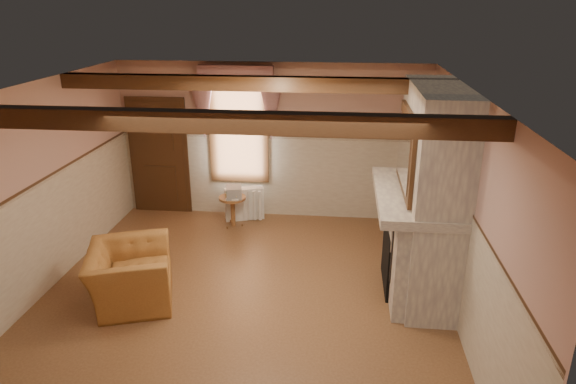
# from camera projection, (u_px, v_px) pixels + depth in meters

# --- Properties ---
(floor) EXTENTS (5.50, 6.00, 0.01)m
(floor) POSITION_uv_depth(u_px,v_px,m) (243.00, 300.00, 6.89)
(floor) COLOR brown
(floor) RESTS_ON ground
(ceiling) EXTENTS (5.50, 6.00, 0.01)m
(ceiling) POSITION_uv_depth(u_px,v_px,m) (235.00, 90.00, 5.91)
(ceiling) COLOR silver
(ceiling) RESTS_ON wall_back
(wall_back) EXTENTS (5.50, 0.02, 2.80)m
(wall_back) POSITION_uv_depth(u_px,v_px,m) (272.00, 142.00, 9.20)
(wall_back) COLOR tan
(wall_back) RESTS_ON floor
(wall_front) EXTENTS (5.50, 0.02, 2.80)m
(wall_front) POSITION_uv_depth(u_px,v_px,m) (156.00, 359.00, 3.61)
(wall_front) COLOR tan
(wall_front) RESTS_ON floor
(wall_left) EXTENTS (0.02, 6.00, 2.80)m
(wall_left) POSITION_uv_depth(u_px,v_px,m) (32.00, 195.00, 6.68)
(wall_left) COLOR tan
(wall_left) RESTS_ON floor
(wall_right) EXTENTS (0.02, 6.00, 2.80)m
(wall_right) POSITION_uv_depth(u_px,v_px,m) (466.00, 212.00, 6.13)
(wall_right) COLOR tan
(wall_right) RESTS_ON floor
(wainscot) EXTENTS (5.50, 6.00, 1.50)m
(wainscot) POSITION_uv_depth(u_px,v_px,m) (241.00, 250.00, 6.63)
(wainscot) COLOR beige
(wainscot) RESTS_ON floor
(chair_rail) EXTENTS (5.50, 6.00, 0.08)m
(chair_rail) POSITION_uv_depth(u_px,v_px,m) (239.00, 195.00, 6.37)
(chair_rail) COLOR black
(chair_rail) RESTS_ON wainscot
(firebox) EXTENTS (0.20, 0.95, 0.90)m
(firebox) POSITION_uv_depth(u_px,v_px,m) (392.00, 257.00, 7.09)
(firebox) COLOR black
(firebox) RESTS_ON floor
(armchair) EXTENTS (1.34, 1.43, 0.76)m
(armchair) POSITION_uv_depth(u_px,v_px,m) (130.00, 275.00, 6.75)
(armchair) COLOR #9E662D
(armchair) RESTS_ON floor
(side_table) EXTENTS (0.48, 0.48, 0.55)m
(side_table) POSITION_uv_depth(u_px,v_px,m) (233.00, 211.00, 9.07)
(side_table) COLOR brown
(side_table) RESTS_ON floor
(book_stack) EXTENTS (0.33, 0.37, 0.20)m
(book_stack) POSITION_uv_depth(u_px,v_px,m) (234.00, 192.00, 8.91)
(book_stack) COLOR #B7AD8C
(book_stack) RESTS_ON side_table
(radiator) EXTENTS (0.72, 0.40, 0.60)m
(radiator) POSITION_uv_depth(u_px,v_px,m) (244.00, 204.00, 9.35)
(radiator) COLOR white
(radiator) RESTS_ON floor
(bowl) EXTENTS (0.31, 0.31, 0.08)m
(bowl) POSITION_uv_depth(u_px,v_px,m) (417.00, 190.00, 6.68)
(bowl) COLOR brown
(bowl) RESTS_ON mantel
(mantel_clock) EXTENTS (0.14, 0.24, 0.20)m
(mantel_clock) POSITION_uv_depth(u_px,v_px,m) (412.00, 170.00, 7.27)
(mantel_clock) COLOR black
(mantel_clock) RESTS_ON mantel
(oil_lamp) EXTENTS (0.11, 0.11, 0.28)m
(oil_lamp) POSITION_uv_depth(u_px,v_px,m) (413.00, 171.00, 7.11)
(oil_lamp) COLOR #B89234
(oil_lamp) RESTS_ON mantel
(candle_red) EXTENTS (0.06, 0.06, 0.16)m
(candle_red) POSITION_uv_depth(u_px,v_px,m) (426.00, 209.00, 5.95)
(candle_red) COLOR #B11517
(candle_red) RESTS_ON mantel
(jar_yellow) EXTENTS (0.06, 0.06, 0.12)m
(jar_yellow) POSITION_uv_depth(u_px,v_px,m) (420.00, 195.00, 6.45)
(jar_yellow) COLOR gold
(jar_yellow) RESTS_ON mantel
(fireplace) EXTENTS (0.85, 2.00, 2.80)m
(fireplace) POSITION_uv_depth(u_px,v_px,m) (430.00, 193.00, 6.72)
(fireplace) COLOR gray
(fireplace) RESTS_ON floor
(mantel) EXTENTS (1.05, 2.05, 0.12)m
(mantel) POSITION_uv_depth(u_px,v_px,m) (416.00, 196.00, 6.75)
(mantel) COLOR gray
(mantel) RESTS_ON fireplace
(overmantel_mirror) EXTENTS (0.06, 1.44, 1.04)m
(overmantel_mirror) POSITION_uv_depth(u_px,v_px,m) (406.00, 151.00, 6.56)
(overmantel_mirror) COLOR silver
(overmantel_mirror) RESTS_ON fireplace
(door) EXTENTS (1.10, 0.10, 2.10)m
(door) POSITION_uv_depth(u_px,v_px,m) (159.00, 158.00, 9.48)
(door) COLOR black
(door) RESTS_ON floor
(window) EXTENTS (1.06, 0.08, 2.02)m
(window) POSITION_uv_depth(u_px,v_px,m) (238.00, 128.00, 9.14)
(window) COLOR white
(window) RESTS_ON wall_back
(window_drapes) EXTENTS (1.30, 0.14, 1.40)m
(window_drapes) POSITION_uv_depth(u_px,v_px,m) (236.00, 95.00, 8.85)
(window_drapes) COLOR gray
(window_drapes) RESTS_ON wall_back
(ceiling_beam_front) EXTENTS (5.50, 0.18, 0.20)m
(ceiling_beam_front) POSITION_uv_depth(u_px,v_px,m) (210.00, 122.00, 4.83)
(ceiling_beam_front) COLOR black
(ceiling_beam_front) RESTS_ON ceiling
(ceiling_beam_back) EXTENTS (5.50, 0.18, 0.20)m
(ceiling_beam_back) POSITION_uv_depth(u_px,v_px,m) (253.00, 83.00, 7.07)
(ceiling_beam_back) COLOR black
(ceiling_beam_back) RESTS_ON ceiling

